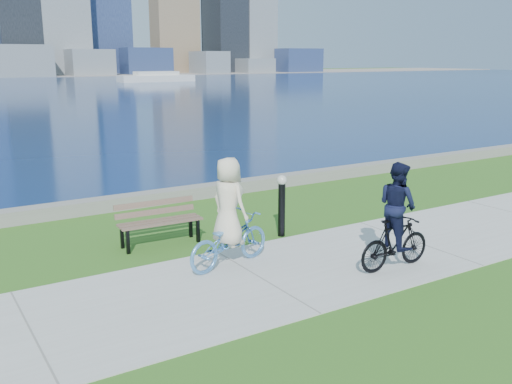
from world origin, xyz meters
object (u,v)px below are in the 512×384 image
bollard_lamp (282,201)px  park_bench (158,219)px  cyclist_man (396,224)px  cyclist_woman (229,226)px

bollard_lamp → park_bench: bearing=159.8°
park_bench → cyclist_man: 5.00m
bollard_lamp → cyclist_woman: (-1.96, -1.06, 0.00)m
bollard_lamp → cyclist_woman: 2.22m
park_bench → bollard_lamp: (2.57, -0.95, 0.24)m
cyclist_woman → cyclist_man: bearing=-138.0°
park_bench → cyclist_man: size_ratio=0.88×
park_bench → cyclist_man: bearing=-47.5°
park_bench → cyclist_man: (3.22, -3.81, 0.32)m
cyclist_woman → cyclist_man: cyclist_woman is taller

